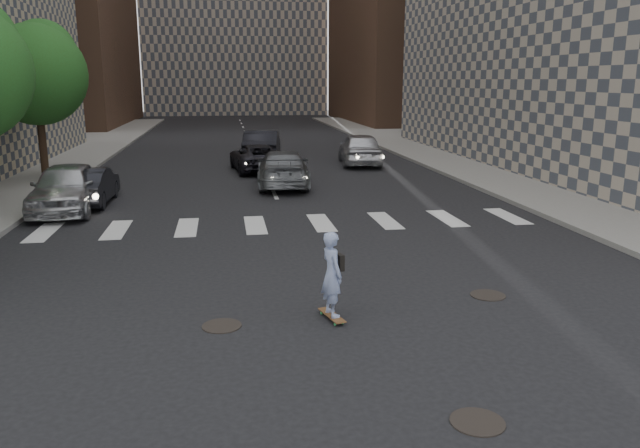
# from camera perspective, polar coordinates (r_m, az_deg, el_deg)

# --- Properties ---
(ground) EXTENTS (160.00, 160.00, 0.00)m
(ground) POSITION_cam_1_polar(r_m,az_deg,el_deg) (10.33, 2.42, -11.19)
(ground) COLOR black
(ground) RESTS_ON ground
(sidewalk_right) EXTENTS (13.00, 80.00, 0.15)m
(sidewalk_right) POSITION_cam_1_polar(r_m,az_deg,el_deg) (33.76, 20.35, 5.15)
(sidewalk_right) COLOR gray
(sidewalk_right) RESTS_ON ground
(tree_c) EXTENTS (4.20, 4.20, 6.60)m
(tree_c) POSITION_cam_1_polar(r_m,az_deg,el_deg) (29.37, -24.43, 12.71)
(tree_c) COLOR #382619
(tree_c) RESTS_ON sidewalk_left
(manhole_a) EXTENTS (0.70, 0.70, 0.02)m
(manhole_a) POSITION_cam_1_polar(r_m,az_deg,el_deg) (8.52, 14.20, -17.14)
(manhole_a) COLOR black
(manhole_a) RESTS_ON ground
(manhole_b) EXTENTS (0.70, 0.70, 0.02)m
(manhole_b) POSITION_cam_1_polar(r_m,az_deg,el_deg) (11.26, -8.97, -9.18)
(manhole_b) COLOR black
(manhole_b) RESTS_ON ground
(manhole_c) EXTENTS (0.70, 0.70, 0.02)m
(manhole_c) POSITION_cam_1_polar(r_m,az_deg,el_deg) (13.07, 15.09, -6.30)
(manhole_c) COLOR black
(manhole_c) RESTS_ON ground
(skateboarder) EXTENTS (0.50, 0.85, 1.64)m
(skateboarder) POSITION_cam_1_polar(r_m,az_deg,el_deg) (11.15, 1.12, -4.59)
(skateboarder) COLOR brown
(skateboarder) RESTS_ON ground
(silver_sedan) EXTENTS (2.03, 4.74, 1.60)m
(silver_sedan) POSITION_cam_1_polar(r_m,az_deg,el_deg) (22.05, -22.20, 3.10)
(silver_sedan) COLOR #AEB0B5
(silver_sedan) RESTS_ON ground
(traffic_car_a) EXTENTS (1.42, 3.95, 1.29)m
(traffic_car_a) POSITION_cam_1_polar(r_m,az_deg,el_deg) (23.13, -20.30, 3.30)
(traffic_car_a) COLOR black
(traffic_car_a) RESTS_ON ground
(traffic_car_b) EXTENTS (2.41, 5.19, 1.47)m
(traffic_car_b) POSITION_cam_1_polar(r_m,az_deg,el_deg) (25.40, -3.40, 5.09)
(traffic_car_b) COLOR #5B5E63
(traffic_car_b) RESTS_ON ground
(traffic_car_c) EXTENTS (2.60, 4.80, 1.28)m
(traffic_car_c) POSITION_cam_1_polar(r_m,az_deg,el_deg) (29.89, -5.84, 6.06)
(traffic_car_c) COLOR black
(traffic_car_c) RESTS_ON ground
(traffic_car_d) EXTENTS (2.45, 5.02, 1.65)m
(traffic_car_d) POSITION_cam_1_polar(r_m,az_deg,el_deg) (32.02, 3.68, 6.90)
(traffic_car_d) COLOR #B6B8BE
(traffic_car_d) RESTS_ON ground
(traffic_car_e) EXTENTS (2.38, 5.19, 1.65)m
(traffic_car_e) POSITION_cam_1_polar(r_m,az_deg,el_deg) (33.67, -5.30, 7.17)
(traffic_car_e) COLOR black
(traffic_car_e) RESTS_ON ground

